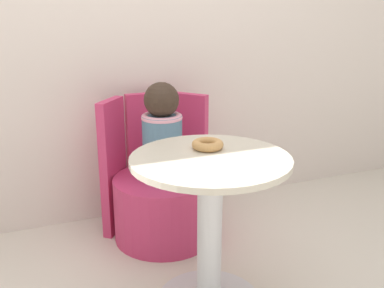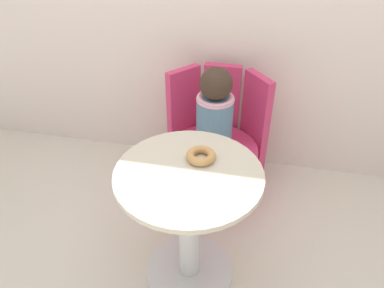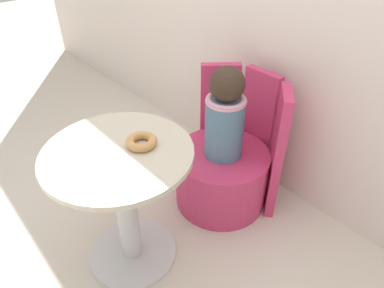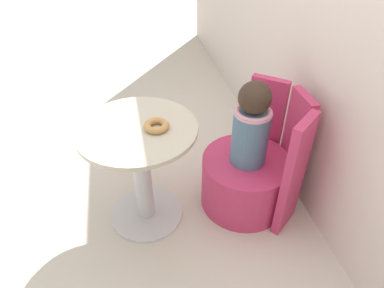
{
  "view_description": "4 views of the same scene",
  "coord_description": "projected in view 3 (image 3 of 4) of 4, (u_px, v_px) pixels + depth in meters",
  "views": [
    {
      "loc": [
        -0.62,
        -1.43,
        1.24
      ],
      "look_at": [
        0.16,
        0.44,
        0.62
      ],
      "focal_mm": 42.0,
      "sensor_mm": 36.0,
      "label": 1
    },
    {
      "loc": [
        0.35,
        -1.11,
        1.69
      ],
      "look_at": [
        0.05,
        0.34,
        0.64
      ],
      "focal_mm": 35.0,
      "sensor_mm": 36.0,
      "label": 2
    },
    {
      "loc": [
        1.15,
        -0.43,
        1.53
      ],
      "look_at": [
        0.16,
        0.43,
        0.58
      ],
      "focal_mm": 32.0,
      "sensor_mm": 36.0,
      "label": 3
    },
    {
      "loc": [
        1.58,
        0.06,
        1.69
      ],
      "look_at": [
        0.16,
        0.36,
        0.57
      ],
      "focal_mm": 32.0,
      "sensor_mm": 36.0,
      "label": 4
    }
  ],
  "objects": [
    {
      "name": "booth_backrest",
      "position": [
        249.0,
        134.0,
        2.04
      ],
      "size": [
        0.64,
        0.24,
        0.76
      ],
      "color": "#C63360",
      "rests_on": "ground_plane"
    },
    {
      "name": "round_table",
      "position": [
        124.0,
        192.0,
        1.56
      ],
      "size": [
        0.64,
        0.64,
        0.67
      ],
      "color": "silver",
      "rests_on": "ground_plane"
    },
    {
      "name": "tub_chair",
      "position": [
        221.0,
        177.0,
        2.04
      ],
      "size": [
        0.54,
        0.54,
        0.35
      ],
      "color": "#C63360",
      "rests_on": "ground_plane"
    },
    {
      "name": "ground_plane",
      "position": [
        111.0,
        250.0,
        1.83
      ],
      "size": [
        12.0,
        12.0,
        0.0
      ],
      "primitive_type": "plane",
      "color": "beige"
    },
    {
      "name": "donut",
      "position": [
        141.0,
        142.0,
        1.44
      ],
      "size": [
        0.13,
        0.13,
        0.04
      ],
      "color": "tan",
      "rests_on": "round_table"
    },
    {
      "name": "child_figure",
      "position": [
        225.0,
        115.0,
        1.79
      ],
      "size": [
        0.22,
        0.22,
        0.52
      ],
      "color": "slate",
      "rests_on": "tub_chair"
    }
  ]
}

